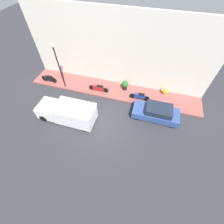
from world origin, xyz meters
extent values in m
plane|color=#2D2D33|center=(0.00, 0.00, 0.00)|extent=(60.00, 60.00, 0.00)
cube|color=#934C47|center=(4.53, 0.00, 0.07)|extent=(2.62, 18.11, 0.13)
cube|color=silver|center=(5.99, 0.00, 3.69)|extent=(0.30, 18.11, 7.38)
cube|color=#2D4784|center=(2.16, -4.68, 0.50)|extent=(1.76, 4.08, 0.65)
cube|color=#192333|center=(2.16, -4.89, 1.09)|extent=(1.55, 2.24, 0.52)
cylinder|color=black|center=(1.40, -3.11, 0.32)|extent=(0.20, 0.64, 0.64)
cylinder|color=black|center=(2.92, -3.11, 0.32)|extent=(0.20, 0.64, 0.64)
cylinder|color=black|center=(1.40, -6.25, 0.32)|extent=(0.20, 0.64, 0.64)
cylinder|color=black|center=(2.92, -6.25, 0.32)|extent=(0.20, 0.64, 0.64)
cube|color=white|center=(-0.24, 2.00, 1.00)|extent=(1.91, 3.32, 1.62)
cube|color=white|center=(-0.24, 4.55, 0.76)|extent=(1.81, 1.79, 1.13)
cube|color=#192333|center=(-0.24, 4.82, 1.08)|extent=(1.62, 0.98, 0.45)
cylinder|color=black|center=(-1.06, 4.85, 0.35)|extent=(0.22, 0.70, 0.70)
cylinder|color=black|center=(0.58, 4.85, 0.35)|extent=(0.22, 0.70, 0.70)
cylinder|color=black|center=(-1.06, 0.94, 0.35)|extent=(0.22, 0.70, 0.70)
cylinder|color=black|center=(0.58, 0.94, 0.35)|extent=(0.22, 0.70, 0.70)
cube|color=navy|center=(3.85, -2.96, 0.59)|extent=(0.30, 1.06, 0.42)
cube|color=black|center=(3.85, -3.11, 0.86)|extent=(0.27, 0.58, 0.12)
cylinder|color=black|center=(3.85, -2.25, 0.42)|extent=(0.10, 0.58, 0.58)
cylinder|color=black|center=(3.85, -3.67, 0.42)|extent=(0.10, 0.58, 0.58)
cube|color=#B21E1E|center=(3.90, 1.38, 0.55)|extent=(0.30, 1.15, 0.37)
cube|color=black|center=(3.90, 1.22, 0.80)|extent=(0.27, 0.63, 0.12)
cylinder|color=black|center=(3.90, 2.17, 0.41)|extent=(0.10, 0.56, 0.56)
cylinder|color=black|center=(3.90, 0.58, 0.41)|extent=(0.10, 0.56, 0.56)
cube|color=black|center=(3.82, 7.19, 0.59)|extent=(0.30, 0.95, 0.38)
cube|color=black|center=(3.82, 7.06, 0.85)|extent=(0.27, 0.52, 0.12)
cylinder|color=black|center=(3.82, 7.78, 0.45)|extent=(0.10, 0.63, 0.63)
cylinder|color=black|center=(3.82, 6.61, 0.45)|extent=(0.10, 0.63, 0.63)
cylinder|color=black|center=(3.56, 5.15, 2.38)|extent=(0.12, 0.12, 4.49)
sphere|color=silver|center=(3.56, 5.15, 4.74)|extent=(0.40, 0.40, 0.40)
cylinder|color=black|center=(4.96, -1.21, 0.33)|extent=(0.49, 0.49, 0.39)
sphere|color=#236628|center=(4.96, -1.21, 0.80)|extent=(0.71, 0.71, 0.71)
cube|color=yellow|center=(5.31, -5.38, 0.57)|extent=(0.40, 0.40, 0.04)
cube|color=yellow|center=(5.31, -5.20, 0.82)|extent=(0.40, 0.04, 0.46)
cylinder|color=yellow|center=(5.13, -5.56, 0.34)|extent=(0.04, 0.04, 0.42)
cylinder|color=yellow|center=(5.48, -5.56, 0.34)|extent=(0.04, 0.04, 0.42)
cylinder|color=yellow|center=(5.13, -5.21, 0.34)|extent=(0.04, 0.04, 0.42)
cylinder|color=yellow|center=(5.48, -5.21, 0.34)|extent=(0.04, 0.04, 0.42)
camera|label=1|loc=(-7.06, -3.27, 11.07)|focal=24.00mm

